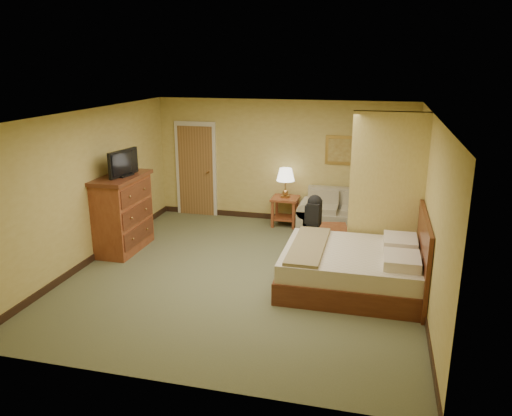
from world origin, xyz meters
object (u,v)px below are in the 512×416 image
(coffee_table, at_px, (328,234))
(bed, at_px, (359,268))
(loveseat, at_px, (339,218))
(dresser, at_px, (122,213))

(coffee_table, xyz_separation_m, bed, (0.63, -1.44, 0.01))
(loveseat, relative_size, dresser, 1.20)
(dresser, distance_m, bed, 4.35)
(coffee_table, distance_m, bed, 1.57)
(coffee_table, distance_m, dresser, 3.76)
(loveseat, bearing_deg, dresser, -151.50)
(coffee_table, xyz_separation_m, dresser, (-3.66, -0.81, 0.38))
(coffee_table, height_order, bed, bed)
(dresser, bearing_deg, loveseat, 28.50)
(bed, bearing_deg, coffee_table, 113.70)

